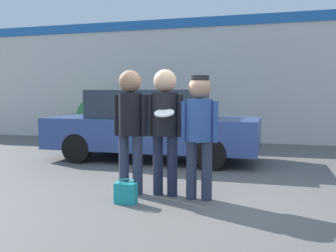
# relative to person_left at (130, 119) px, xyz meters

# --- Properties ---
(ground_plane) EXTENTS (56.00, 56.00, 0.00)m
(ground_plane) POSITION_rel_person_left_xyz_m (0.74, -0.10, -1.12)
(ground_plane) COLOR #5B5956
(storefront_building) EXTENTS (24.00, 0.22, 3.93)m
(storefront_building) POSITION_rel_person_left_xyz_m (0.74, 6.72, 0.87)
(storefront_building) COLOR silver
(storefront_building) RESTS_ON ground
(person_left) EXTENTS (0.52, 0.35, 1.84)m
(person_left) POSITION_rel_person_left_xyz_m (0.00, 0.00, 0.00)
(person_left) COLOR #2D3347
(person_left) RESTS_ON ground
(person_middle_with_frisbee) EXTENTS (0.54, 0.59, 1.85)m
(person_middle_with_frisbee) POSITION_rel_person_left_xyz_m (0.52, 0.04, 0.01)
(person_middle_with_frisbee) COLOR #1E2338
(person_middle_with_frisbee) RESTS_ON ground
(person_right) EXTENTS (0.53, 0.36, 1.75)m
(person_right) POSITION_rel_person_left_xyz_m (1.05, -0.03, -0.06)
(person_right) COLOR #2D3347
(person_right) RESTS_ON ground
(parked_car_near) EXTENTS (4.76, 1.95, 1.59)m
(parked_car_near) POSITION_rel_person_left_xyz_m (-0.64, 2.98, -0.33)
(parked_car_near) COLOR #334784
(parked_car_near) RESTS_ON ground
(shrub) EXTENTS (1.51, 1.51, 1.51)m
(shrub) POSITION_rel_person_left_xyz_m (-3.34, 5.78, -0.37)
(shrub) COLOR #387A3D
(shrub) RESTS_ON ground
(handbag) EXTENTS (0.30, 0.23, 0.32)m
(handbag) POSITION_rel_person_left_xyz_m (0.13, -0.51, -0.96)
(handbag) COLOR teal
(handbag) RESTS_ON ground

